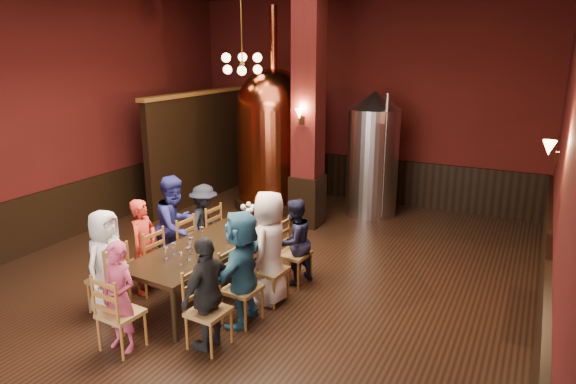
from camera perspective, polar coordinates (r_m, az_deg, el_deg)
The scene contains 40 objects.
room at distance 7.21m, azimuth -4.82°, elevation 6.40°, with size 10.00×10.02×4.50m.
wainscot_right at distance 6.74m, azimuth 26.44°, elevation -11.68°, with size 0.08×9.90×1.00m, color black.
wainscot_back at distance 12.00m, azimuth 7.78°, elevation 1.58°, with size 7.90×0.08×1.00m, color black.
wainscot_left at distance 10.21m, azimuth -23.95°, elevation -2.21°, with size 0.08×9.90×1.00m, color black.
column at distance 9.80m, azimuth 2.28°, elevation 8.95°, with size 0.58×0.58×4.50m, color #47100F.
partition at distance 11.77m, azimuth -9.95°, elevation 4.71°, with size 0.22×3.50×2.40m, color black.
pendant_cluster at distance 10.53m, azimuth -5.11°, elevation 14.01°, with size 0.90×0.90×1.70m, color #A57226, non-canonical shape.
sconce_wall at distance 6.98m, azimuth 27.77°, elevation 3.89°, with size 0.20×0.20×0.36m, color black, non-canonical shape.
sconce_column at distance 9.54m, azimuth 1.53°, elevation 8.46°, with size 0.20×0.20×0.36m, color black, non-canonical shape.
dining_table at distance 7.29m, azimuth -9.13°, elevation -6.42°, with size 1.16×2.46×0.75m.
chair_0 at distance 7.30m, azimuth -19.36°, elevation -9.07°, with size 0.46×0.46×0.92m, color #8D5F24, non-canonical shape.
person_0 at distance 7.21m, azimuth -19.54°, elevation -7.29°, with size 0.69×0.45×1.41m, color white.
chair_1 at distance 7.70m, azimuth -15.56°, elevation -7.42°, with size 0.46×0.46×0.92m, color #8D5F24, non-canonical shape.
person_1 at distance 7.62m, azimuth -15.69°, elevation -5.81°, with size 0.50×0.33×1.38m, color red.
chair_2 at distance 8.13m, azimuth -12.23°, elevation -5.92°, with size 0.46×0.46×0.92m, color #8D5F24, non-canonical shape.
person_2 at distance 8.02m, azimuth -12.37°, elevation -3.72°, with size 0.77×0.38×1.58m, color navy.
chair_3 at distance 8.60m, azimuth -9.22°, elevation -4.55°, with size 0.46×0.46×0.92m, color #8D5F24, non-canonical shape.
person_3 at distance 8.54m, azimuth -9.27°, elevation -3.39°, with size 0.83×0.48×1.29m, color black.
chair_4 at distance 6.20m, azimuth -8.82°, elevation -12.93°, with size 0.46×0.46×0.92m, color #8D5F24, non-canonical shape.
person_4 at distance 6.09m, azimuth -8.91°, elevation -11.01°, with size 0.81×0.34×1.39m, color black.
chair_5 at distance 6.67m, azimuth -5.13°, elevation -10.63°, with size 0.46×0.46×0.92m, color #8D5F24, non-canonical shape.
person_5 at distance 6.54m, azimuth -5.19°, elevation -8.34°, with size 1.39×0.44×1.50m, color #2E688A.
chair_6 at distance 7.16m, azimuth -2.03°, elevation -8.64°, with size 0.46×0.46×0.92m, color #8D5F24, non-canonical shape.
person_6 at distance 7.03m, azimuth -2.05°, elevation -6.17°, with size 0.77×0.50×1.58m, color silver.
chair_7 at distance 7.68m, azimuth 0.68°, elevation -6.86°, with size 0.46×0.46×0.92m, color #8D5F24, non-canonical shape.
person_7 at distance 7.61m, azimuth 0.69°, elevation -5.53°, with size 0.63×0.31×1.30m, color #191A33.
chair_8 at distance 6.40m, azimuth -18.09°, elevation -12.64°, with size 0.46×0.46×0.92m, color #8D5F24, non-canonical shape.
person_8 at distance 6.30m, azimuth -18.25°, elevation -11.00°, with size 0.48×0.32×1.33m, color #B23B5B.
copper_kettle at distance 11.18m, azimuth -1.54°, elevation 6.17°, with size 1.80×1.80×4.24m.
steel_vessel at distance 10.77m, azimuth 9.40°, elevation 4.18°, with size 1.37×1.37×2.57m.
rose_vase at distance 7.92m, azimuth -4.53°, elevation -2.08°, with size 0.22×0.22×0.37m.
wine_glass_0 at distance 7.41m, azimuth -6.66°, elevation -4.73°, with size 0.07×0.07×0.17m, color white, non-canonical shape.
wine_glass_1 at distance 7.54m, azimuth -9.54°, elevation -4.49°, with size 0.07×0.07×0.17m, color white, non-canonical shape.
wine_glass_2 at distance 7.00m, azimuth -10.88°, elevation -6.17°, with size 0.07×0.07×0.17m, color white, non-canonical shape.
wine_glass_3 at distance 6.92m, azimuth -13.45°, elevation -6.61°, with size 0.07×0.07×0.17m, color white, non-canonical shape.
wine_glass_4 at distance 6.70m, azimuth -11.81°, elevation -7.25°, with size 0.07×0.07×0.17m, color white, non-canonical shape.
wine_glass_5 at distance 7.85m, azimuth -5.98°, elevation -3.51°, with size 0.07×0.07×0.17m, color white, non-canonical shape.
wine_glass_6 at distance 7.16m, azimuth -10.72°, elevation -5.65°, with size 0.07×0.07×0.17m, color white, non-canonical shape.
wine_glass_7 at distance 6.84m, azimuth -11.03°, elevation -6.72°, with size 0.07×0.07×0.17m, color white, non-canonical shape.
wine_glass_8 at distance 7.02m, azimuth -12.57°, elevation -6.22°, with size 0.07×0.07×0.17m, color white, non-canonical shape.
Camera 1 is at (3.71, -6.07, 3.43)m, focal length 32.00 mm.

